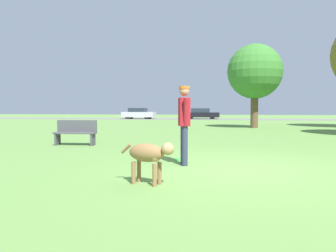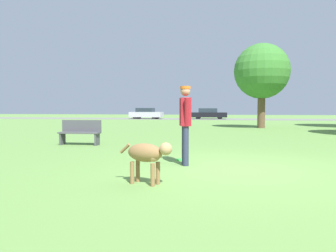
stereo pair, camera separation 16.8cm
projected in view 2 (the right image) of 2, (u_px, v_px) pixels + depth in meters
The scene contains 9 objects.
ground_plane at pixel (236, 170), 6.59m from camera, with size 120.00×120.00×0.00m, color #608C42.
far_road_strip at pixel (229, 119), 38.07m from camera, with size 120.00×6.00×0.01m.
person at pixel (185, 119), 7.08m from camera, with size 0.30×0.66×1.71m.
dog at pixel (148, 154), 5.29m from camera, with size 0.97×0.49×0.70m.
frisbee at pixel (182, 160), 7.83m from camera, with size 0.27×0.27×0.02m.
tree_mid_center at pixel (262, 72), 20.57m from camera, with size 3.47×3.47×5.32m.
parked_car_silver at pixel (146, 113), 39.49m from camera, with size 3.98×1.88×1.31m.
parked_car_black at pixel (209, 114), 38.69m from camera, with size 4.23×1.93×1.27m.
park_bench at pixel (80, 132), 11.09m from camera, with size 1.41×0.44×0.84m.
Camera 2 is at (-0.18, -6.67, 1.23)m, focal length 35.00 mm.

